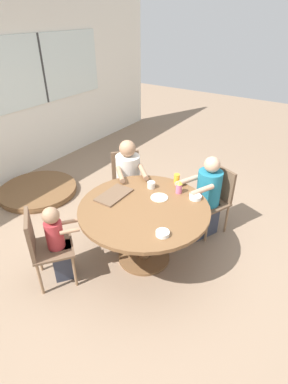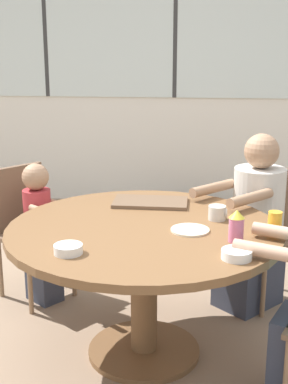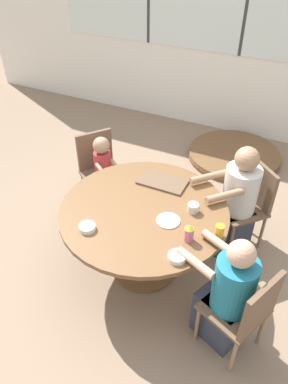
{
  "view_description": "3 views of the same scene",
  "coord_description": "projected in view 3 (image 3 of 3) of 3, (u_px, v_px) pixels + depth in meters",
  "views": [
    {
      "loc": [
        -2.16,
        -1.44,
        2.5
      ],
      "look_at": [
        0.0,
        0.0,
        0.9
      ],
      "focal_mm": 28.0,
      "sensor_mm": 36.0,
      "label": 1
    },
    {
      "loc": [
        0.27,
        -2.55,
        1.61
      ],
      "look_at": [
        0.0,
        0.0,
        0.9
      ],
      "focal_mm": 50.0,
      "sensor_mm": 36.0,
      "label": 2
    },
    {
      "loc": [
        0.99,
        -2.08,
        2.74
      ],
      "look_at": [
        0.0,
        0.0,
        0.9
      ],
      "focal_mm": 35.0,
      "sensor_mm": 36.0,
      "label": 3
    }
  ],
  "objects": [
    {
      "name": "juice_glass",
      "position": [
        219.0,
        231.0,
        2.78
      ],
      "size": [
        0.07,
        0.07,
        0.11
      ],
      "color": "gold",
      "rests_on": "dining_table"
    },
    {
      "name": "ground_plane",
      "position": [
        144.0,
        267.0,
        3.51
      ],
      "size": [
        16.0,
        16.0,
        0.0
      ],
      "primitive_type": "plane",
      "color": "#8C725B"
    },
    {
      "name": "bowl_white_shallow",
      "position": [
        177.0,
        257.0,
        2.63
      ],
      "size": [
        0.13,
        0.13,
        0.04
      ],
      "color": "white",
      "rests_on": "dining_table"
    },
    {
      "name": "chair_for_toddler",
      "position": [
        99.0,
        165.0,
        3.94
      ],
      "size": [
        0.56,
        0.56,
        0.85
      ],
      "rotation": [
        0.0,
        0.0,
        -2.23
      ],
      "color": "brown",
      "rests_on": "ground_plane"
    },
    {
      "name": "coffee_mug",
      "position": [
        193.0,
        208.0,
        3.01
      ],
      "size": [
        0.1,
        0.09,
        0.08
      ],
      "color": "beige",
      "rests_on": "dining_table"
    },
    {
      "name": "wall_back_with_windows",
      "position": [
        244.0,
        29.0,
        4.69
      ],
      "size": [
        8.4,
        0.08,
        2.8
      ],
      "color": "white",
      "rests_on": "ground_plane"
    },
    {
      "name": "chair_for_man_blue_shirt",
      "position": [
        250.0,
        199.0,
        3.5
      ],
      "size": [
        0.57,
        0.57,
        0.85
      ],
      "rotation": [
        0.0,
        0.0,
        -3.9
      ],
      "color": "brown",
      "rests_on": "ground_plane"
    },
    {
      "name": "person_woman_green_shirt",
      "position": [
        227.0,
        297.0,
        2.68
      ],
      "size": [
        0.6,
        0.48,
        1.06
      ],
      "rotation": [
        0.0,
        0.0,
        1.16
      ],
      "color": "#333847",
      "rests_on": "ground_plane"
    },
    {
      "name": "person_toddler",
      "position": [
        105.0,
        178.0,
        3.88
      ],
      "size": [
        0.36,
        0.33,
        0.9
      ],
      "rotation": [
        0.0,
        0.0,
        -2.23
      ],
      "color": "#333847",
      "rests_on": "ground_plane"
    },
    {
      "name": "folded_table_stack",
      "position": [
        234.0,
        155.0,
        4.94
      ],
      "size": [
        1.2,
        1.2,
        0.09
      ],
      "color": "brown",
      "rests_on": "ground_plane"
    },
    {
      "name": "chair_for_woman_green_shirt",
      "position": [
        246.0,
        310.0,
        2.56
      ],
      "size": [
        0.53,
        0.53,
        0.85
      ],
      "rotation": [
        0.0,
        0.0,
        1.16
      ],
      "color": "brown",
      "rests_on": "ground_plane"
    },
    {
      "name": "person_man_blue_shirt",
      "position": [
        235.0,
        205.0,
        3.46
      ],
      "size": [
        0.62,
        0.63,
        1.1
      ],
      "rotation": [
        0.0,
        0.0,
        -3.9
      ],
      "color": "#333847",
      "rests_on": "ground_plane"
    },
    {
      "name": "plate_tortillas",
      "position": [
        168.0,
        221.0,
        2.95
      ],
      "size": [
        0.19,
        0.19,
        0.01
      ],
      "color": "beige",
      "rests_on": "dining_table"
    },
    {
      "name": "bowl_cereal",
      "position": [
        87.0,
        227.0,
        2.86
      ],
      "size": [
        0.13,
        0.13,
        0.04
      ],
      "color": "white",
      "rests_on": "dining_table"
    },
    {
      "name": "food_tray_dark",
      "position": [
        163.0,
        182.0,
        3.34
      ],
      "size": [
        0.42,
        0.24,
        0.02
      ],
      "color": "brown",
      "rests_on": "dining_table"
    },
    {
      "name": "sippy_cup",
      "position": [
        189.0,
        232.0,
        2.74
      ],
      "size": [
        0.07,
        0.07,
        0.15
      ],
      "color": "#CC668C",
      "rests_on": "dining_table"
    },
    {
      "name": "dining_table",
      "position": [
        144.0,
        222.0,
        3.15
      ],
      "size": [
        1.39,
        1.39,
        0.72
      ],
      "color": "brown",
      "rests_on": "ground_plane"
    }
  ]
}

